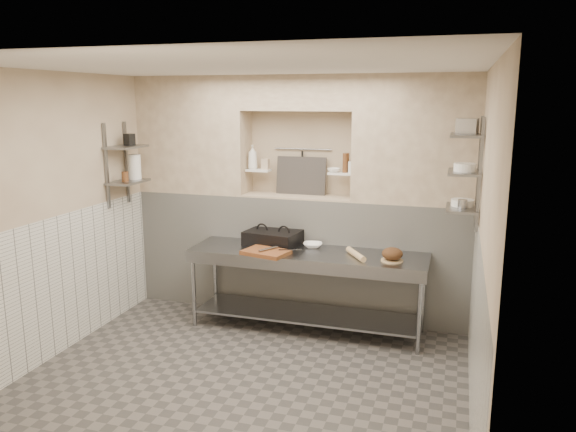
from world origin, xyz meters
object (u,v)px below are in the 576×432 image
at_px(bowl_alcove, 334,170).
at_px(jug_left, 135,167).
at_px(cutting_board, 266,252).
at_px(rolling_pin, 356,254).
at_px(panini_press, 273,238).
at_px(prep_table, 307,275).
at_px(mixing_bowl, 313,245).
at_px(bottle_soap, 253,157).
at_px(bread_loaf, 392,254).

xyz_separation_m(bowl_alcove, jug_left, (-2.26, -0.54, 0.02)).
relative_size(cutting_board, rolling_pin, 1.12).
xyz_separation_m(cutting_board, bowl_alcove, (0.56, 0.77, 0.81)).
height_order(rolling_pin, bowl_alcove, bowl_alcove).
xyz_separation_m(panini_press, rolling_pin, (1.00, -0.24, -0.05)).
bearing_deg(prep_table, cutting_board, -151.78).
xyz_separation_m(mixing_bowl, bowl_alcove, (0.15, 0.35, 0.81)).
relative_size(mixing_bowl, rolling_pin, 0.51).
relative_size(panini_press, mixing_bowl, 3.05).
distance_m(panini_press, cutting_board, 0.42).
bearing_deg(prep_table, bowl_alcove, 73.82).
bearing_deg(mixing_bowl, jug_left, -174.99).
height_order(bottle_soap, jug_left, bottle_soap).
relative_size(panini_press, bottle_soap, 2.26).
bearing_deg(bowl_alcove, rolling_pin, -57.57).
xyz_separation_m(bread_loaf, bowl_alcove, (-0.77, 0.64, 0.76)).
distance_m(cutting_board, bottle_soap, 1.28).
relative_size(bottle_soap, bowl_alcove, 1.96).
xyz_separation_m(panini_press, bread_loaf, (1.38, -0.27, -0.00)).
bearing_deg(cutting_board, rolling_pin, 10.06).
relative_size(panini_press, bread_loaf, 3.02).
distance_m(rolling_pin, jug_left, 2.77).
relative_size(prep_table, bread_loaf, 12.12).
distance_m(rolling_pin, bread_loaf, 0.39).
bearing_deg(panini_press, rolling_pin, -5.10).
bearing_deg(prep_table, bottle_soap, 146.17).
distance_m(panini_press, bread_loaf, 1.41).
bearing_deg(cutting_board, bread_loaf, 5.85).
bearing_deg(rolling_pin, jug_left, 178.56).
height_order(rolling_pin, jug_left, jug_left).
bearing_deg(prep_table, mixing_bowl, 86.54).
bearing_deg(bowl_alcove, panini_press, -149.37).
distance_m(prep_table, panini_press, 0.60).
height_order(cutting_board, mixing_bowl, mixing_bowl).
height_order(prep_table, rolling_pin, rolling_pin).
xyz_separation_m(rolling_pin, bottle_soap, (-1.37, 0.60, 0.92)).
xyz_separation_m(cutting_board, rolling_pin, (0.94, 0.17, 0.01)).
distance_m(bread_loaf, jug_left, 3.13).
relative_size(panini_press, jug_left, 2.26).
distance_m(cutting_board, bread_loaf, 1.33).
bearing_deg(cutting_board, bowl_alcove, 54.08).
relative_size(cutting_board, bowl_alcove, 3.20).
relative_size(prep_table, mixing_bowl, 12.21).
distance_m(bread_loaf, bottle_soap, 2.06).
bearing_deg(bottle_soap, bread_loaf, -19.77).
height_order(prep_table, bottle_soap, bottle_soap).
xyz_separation_m(prep_table, panini_press, (-0.45, 0.19, 0.34)).
bearing_deg(mixing_bowl, bread_loaf, -17.19).
bearing_deg(bottle_soap, prep_table, -33.83).
bearing_deg(bread_loaf, prep_table, 175.23).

